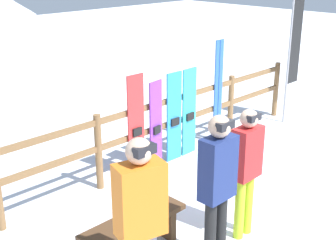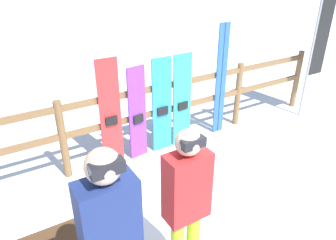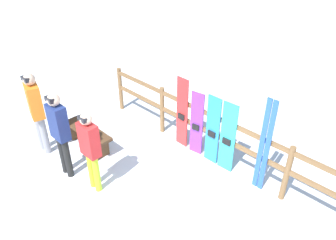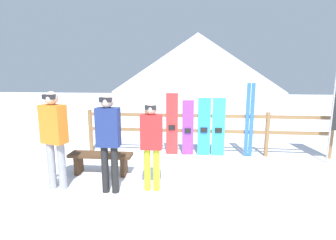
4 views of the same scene
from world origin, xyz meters
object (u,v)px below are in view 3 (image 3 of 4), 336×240
Objects in this scene: snowboard_blue at (213,131)px; ski_pair_blue at (264,147)px; snowboard_red at (182,113)px; person_red at (90,146)px; person_navy at (59,129)px; snowboard_cyan at (228,138)px; bench at (88,134)px; person_orange at (36,108)px; snowboard_purple at (197,124)px.

snowboard_blue is 1.09m from ski_pair_blue.
snowboard_blue is at bearing -0.01° from snowboard_red.
person_navy is at bearing -167.89° from person_red.
snowboard_cyan is at bearing -179.73° from ski_pair_blue.
bench is 2.58m from snowboard_blue.
person_navy is (0.98, -0.05, -0.01)m from person_orange.
snowboard_purple is at bearing -0.02° from snowboard_red.
person_orange is 3.14m from snowboard_purple.
person_red reaches higher than snowboard_cyan.
snowboard_blue is at bearing -179.82° from ski_pair_blue.
ski_pair_blue reaches higher than person_orange.
snowboard_blue is (0.96, 2.06, -0.20)m from person_red.
ski_pair_blue is at bearing 45.34° from person_red.
person_navy is 2.57m from snowboard_purple.
bench is at bearing 119.86° from person_navy.
person_orange is 1.26× the size of snowboard_purple.
ski_pair_blue is at bearing 0.14° from snowboard_purple.
person_red is at bearing 3.45° from person_orange.
bench is 1.14m from person_orange.
bench is 0.88× the size of snowboard_blue.
snowboard_blue is at bearing 53.04° from person_navy.
person_navy is at bearing -132.31° from snowboard_cyan.
person_orange is at bearing 177.14° from person_navy.
bench is 1.12m from person_navy.
person_orange is 1.21× the size of snowboard_blue.
ski_pair_blue reaches higher than person_navy.
snowboard_red reaches higher than bench.
person_navy is 1.09× the size of person_red.
snowboard_cyan is at bearing 35.87° from person_orange.
person_red is at bearing -105.45° from snowboard_purple.
person_orange is 1.68m from person_red.
person_orange is 1.11× the size of person_red.
snowboard_cyan is at bearing 57.49° from person_red.
person_navy is 2.78m from snowboard_blue.
snowboard_red is 0.86× the size of ski_pair_blue.
person_orange is 0.98m from person_navy.
bench is at bearing -139.91° from snowboard_purple.
snowboard_blue is (0.79, -0.00, -0.05)m from snowboard_red.
person_navy is (0.44, -0.77, 0.69)m from bench.
snowboard_cyan is (2.46, 1.44, 0.39)m from bench.
ski_pair_blue is at bearing 38.95° from person_navy.
bench is at bearing -132.44° from snowboard_red.
person_red is (0.70, 0.15, -0.09)m from person_navy.
snowboard_purple is 1.49m from ski_pair_blue.
snowboard_blue is at bearing 64.92° from person_red.
ski_pair_blue is at bearing 24.41° from bench.
snowboard_blue is at bearing 34.37° from bench.
snowboard_purple is 0.96× the size of snowboard_blue.
person_red reaches higher than bench.
snowboard_purple is 0.76× the size of ski_pair_blue.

